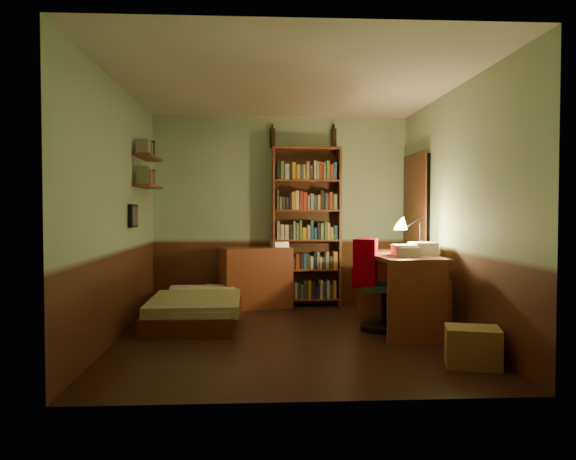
{
  "coord_description": "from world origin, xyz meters",
  "views": [
    {
      "loc": [
        -0.36,
        -5.78,
        1.31
      ],
      "look_at": [
        0.0,
        0.25,
        1.1
      ],
      "focal_mm": 35.0,
      "sensor_mm": 36.0,
      "label": 1
    }
  ],
  "objects": [
    {
      "name": "wall_right",
      "position": [
        1.76,
        0.0,
        1.3
      ],
      "size": [
        0.02,
        4.0,
        2.6
      ],
      "primitive_type": "cube",
      "color": "#98B891",
      "rests_on": "ground"
    },
    {
      "name": "red_jacket",
      "position": [
        0.77,
        0.04,
        1.38
      ],
      "size": [
        0.36,
        0.48,
        0.5
      ],
      "primitive_type": "cube",
      "rotation": [
        0.0,
        0.0,
        -0.32
      ],
      "color": "#A20015",
      "rests_on": "office_chair"
    },
    {
      "name": "wall_back",
      "position": [
        0.0,
        2.01,
        1.3
      ],
      "size": [
        3.5,
        0.02,
        2.6
      ],
      "primitive_type": "cube",
      "color": "#98B891",
      "rests_on": "ground"
    },
    {
      "name": "doorway",
      "position": [
        1.72,
        1.3,
        1.0
      ],
      "size": [
        0.06,
        0.9,
        2.0
      ],
      "primitive_type": "cube",
      "color": "black",
      "rests_on": "ground"
    },
    {
      "name": "framed_picture",
      "position": [
        -1.72,
        0.6,
        1.25
      ],
      "size": [
        0.04,
        0.32,
        0.26
      ],
      "primitive_type": "cube",
      "color": "black",
      "rests_on": "wall_left"
    },
    {
      "name": "desk",
      "position": [
        1.23,
        0.34,
        0.41
      ],
      "size": [
        0.7,
        1.57,
        0.83
      ],
      "primitive_type": "cube",
      "rotation": [
        0.0,
        0.0,
        0.04
      ],
      "color": "brown",
      "rests_on": "ground"
    },
    {
      "name": "paper_stack",
      "position": [
        1.49,
        0.27,
        0.9
      ],
      "size": [
        0.25,
        0.34,
        0.13
      ],
      "primitive_type": "cube",
      "rotation": [
        0.0,
        0.0,
        0.04
      ],
      "color": "silver",
      "rests_on": "desk"
    },
    {
      "name": "ceiling",
      "position": [
        0.0,
        0.0,
        2.61
      ],
      "size": [
        3.5,
        4.0,
        0.02
      ],
      "primitive_type": "cube",
      "color": "silver",
      "rests_on": "wall_back"
    },
    {
      "name": "mini_stereo",
      "position": [
        -0.02,
        1.89,
        0.87
      ],
      "size": [
        0.26,
        0.23,
        0.12
      ],
      "primitive_type": "cube",
      "rotation": [
        0.0,
        0.0,
        0.29
      ],
      "color": "#B2B2B7",
      "rests_on": "dresser"
    },
    {
      "name": "bottle_right",
      "position": [
        0.74,
        1.96,
        2.3
      ],
      "size": [
        0.09,
        0.09,
        0.28
      ],
      "primitive_type": "cylinder",
      "rotation": [
        0.0,
        0.0,
        0.3
      ],
      "color": "black",
      "rests_on": "bookshelf"
    },
    {
      "name": "wall_left",
      "position": [
        -1.76,
        0.0,
        1.3
      ],
      "size": [
        0.02,
        4.0,
        2.6
      ],
      "primitive_type": "cube",
      "color": "#98B891",
      "rests_on": "ground"
    },
    {
      "name": "wall_shelf_lower",
      "position": [
        -1.64,
        1.1,
        1.6
      ],
      "size": [
        0.2,
        0.9,
        0.03
      ],
      "primitive_type": "cube",
      "color": "brown",
      "rests_on": "wall_left"
    },
    {
      "name": "office_chair",
      "position": [
        1.05,
        0.24,
        0.56
      ],
      "size": [
        0.68,
        0.64,
        1.13
      ],
      "primitive_type": "cube",
      "rotation": [
        0.0,
        0.0,
        -0.3
      ],
      "color": "#284C38",
      "rests_on": "ground"
    },
    {
      "name": "bookshelf",
      "position": [
        0.34,
        1.85,
        1.08
      ],
      "size": [
        0.94,
        0.31,
        2.17
      ],
      "primitive_type": "cube",
      "rotation": [
        0.0,
        0.0,
        0.03
      ],
      "color": "brown",
      "rests_on": "ground"
    },
    {
      "name": "cardboard_box_b",
      "position": [
        1.56,
        -1.16,
        0.11
      ],
      "size": [
        0.37,
        0.34,
        0.21
      ],
      "primitive_type": "cube",
      "rotation": [
        0.0,
        0.0,
        -0.35
      ],
      "color": "olive",
      "rests_on": "ground"
    },
    {
      "name": "bed",
      "position": [
        -1.04,
        0.83,
        0.27
      ],
      "size": [
        1.02,
        1.82,
        0.53
      ],
      "primitive_type": "cube",
      "rotation": [
        0.0,
        0.0,
        -0.03
      ],
      "color": "#70874E",
      "rests_on": "ground"
    },
    {
      "name": "floor",
      "position": [
        0.0,
        0.0,
        -0.01
      ],
      "size": [
        3.5,
        4.0,
        0.02
      ],
      "primitive_type": "cube",
      "color": "black",
      "rests_on": "ground"
    },
    {
      "name": "bottle_left",
      "position": [
        -0.12,
        1.96,
        2.3
      ],
      "size": [
        0.08,
        0.08,
        0.27
      ],
      "primitive_type": "cylinder",
      "rotation": [
        0.0,
        0.0,
        -0.15
      ],
      "color": "black",
      "rests_on": "bookshelf"
    },
    {
      "name": "wall_shelf_upper",
      "position": [
        -1.64,
        1.1,
        1.95
      ],
      "size": [
        0.2,
        0.9,
        0.03
      ],
      "primitive_type": "cube",
      "color": "brown",
      "rests_on": "wall_left"
    },
    {
      "name": "desk_lamp",
      "position": [
        1.52,
        0.49,
        1.12
      ],
      "size": [
        0.23,
        0.23,
        0.58
      ],
      "primitive_type": "cone",
      "rotation": [
        0.0,
        0.0,
        0.41
      ],
      "color": "black",
      "rests_on": "desk"
    },
    {
      "name": "wall_front",
      "position": [
        0.0,
        -2.01,
        1.3
      ],
      "size": [
        3.5,
        0.02,
        2.6
      ],
      "primitive_type": "cube",
      "color": "#98B891",
      "rests_on": "ground"
    },
    {
      "name": "door_trim",
      "position": [
        1.69,
        1.3,
        1.0
      ],
      "size": [
        0.02,
        0.98,
        2.08
      ],
      "primitive_type": "cube",
      "color": "#402213",
      "rests_on": "ground"
    },
    {
      "name": "cardboard_box_a",
      "position": [
        1.47,
        -1.21,
        0.16
      ],
      "size": [
        0.52,
        0.46,
        0.33
      ],
      "primitive_type": "cube",
      "rotation": [
        0.0,
        0.0,
        -0.27
      ],
      "color": "olive",
      "rests_on": "ground"
    },
    {
      "name": "dresser",
      "position": [
        -0.35,
        1.76,
        0.41
      ],
      "size": [
        1.0,
        0.7,
        0.81
      ],
      "primitive_type": "cube",
      "rotation": [
        0.0,
        0.0,
        0.29
      ],
      "color": "brown",
      "rests_on": "ground"
    }
  ]
}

